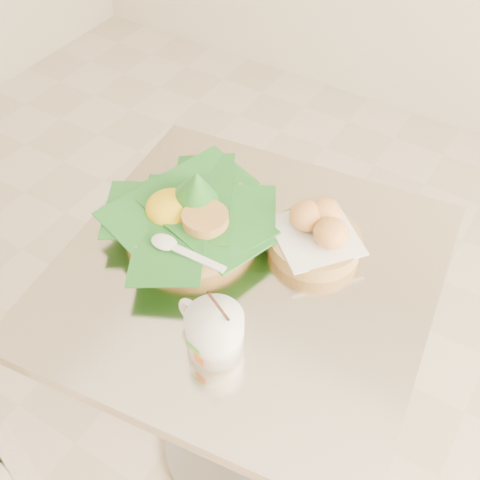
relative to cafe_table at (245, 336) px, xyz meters
The scene contains 5 objects.
floor 0.56m from the cafe_table, behind, with size 3.60×3.60×0.00m, color beige.
cafe_table is the anchor object (origin of this frame).
rice_basket 0.31m from the cafe_table, 167.16° to the left, with size 0.34×0.34×0.17m.
bread_basket 0.30m from the cafe_table, 55.60° to the left, with size 0.21×0.21×0.09m.
coffee_mug 0.32m from the cafe_table, 75.94° to the right, with size 0.13×0.10×0.17m.
Camera 1 is at (0.56, -0.61, 1.62)m, focal length 45.00 mm.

